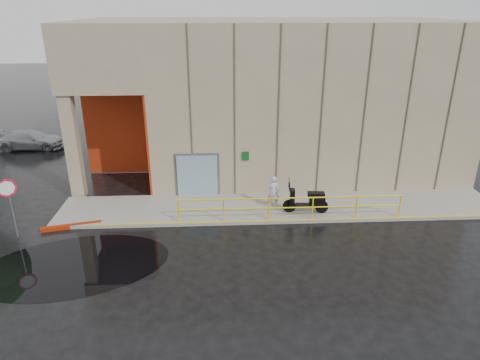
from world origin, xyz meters
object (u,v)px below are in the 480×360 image
object	(u,v)px
scooter	(307,194)
red_curb	(72,226)
stop_sign	(9,195)
car_c	(30,140)
person	(273,192)

from	to	relation	value
scooter	red_curb	bearing A→B (deg)	-170.71
scooter	stop_sign	bearing A→B (deg)	-168.28
car_c	scooter	bearing A→B (deg)	-123.97
stop_sign	red_curb	size ratio (longest dim) A/B	1.06
scooter	red_curb	xyz separation A→B (m)	(-10.05, -0.68, -0.95)
stop_sign	red_curb	distance (m)	2.71
person	car_c	bearing A→B (deg)	-32.96
scooter	stop_sign	distance (m)	12.10
scooter	car_c	size ratio (longest dim) A/B	0.49
red_curb	car_c	size ratio (longest dim) A/B	0.57
person	red_curb	distance (m)	8.79
car_c	red_curb	bearing A→B (deg)	-152.59
scooter	red_curb	world-z (taller)	scooter
red_curb	car_c	distance (m)	12.64
stop_sign	red_curb	bearing A→B (deg)	10.77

